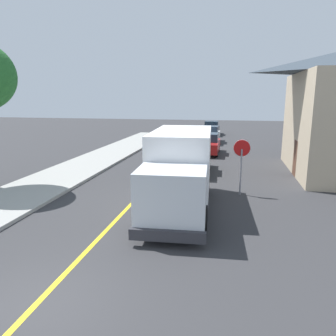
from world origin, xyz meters
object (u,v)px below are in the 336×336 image
at_px(parked_car_near, 194,159).
at_px(stop_sign, 242,156).
at_px(parked_car_furthest, 211,128).
at_px(box_truck, 180,167).
at_px(parked_car_mid, 208,144).
at_px(parked_car_far, 210,135).

bearing_deg(parked_car_near, stop_sign, -57.87).
bearing_deg(parked_car_furthest, stop_sign, -83.16).
bearing_deg(stop_sign, box_truck, -136.34).
bearing_deg(parked_car_furthest, box_truck, -89.06).
xyz_separation_m(box_truck, parked_car_furthest, (-0.45, 27.27, -0.97)).
relative_size(parked_car_near, parked_car_furthest, 1.01).
height_order(parked_car_near, parked_car_furthest, same).
bearing_deg(stop_sign, parked_car_furthest, 96.84).
distance_m(parked_car_mid, parked_car_furthest, 13.77).
height_order(box_truck, parked_car_furthest, box_truck).
relative_size(parked_car_near, parked_car_far, 1.00).
relative_size(parked_car_mid, parked_car_furthest, 1.00).
bearing_deg(parked_car_near, parked_car_far, 89.84).
bearing_deg(parked_car_mid, parked_car_far, 92.55).
xyz_separation_m(box_truck, stop_sign, (2.53, 2.42, 0.09)).
bearing_deg(parked_car_mid, parked_car_near, -92.85).
bearing_deg(parked_car_furthest, parked_car_far, -87.52).
relative_size(parked_car_near, parked_car_mid, 1.01).
distance_m(box_truck, parked_car_near, 6.81).
bearing_deg(parked_car_near, parked_car_mid, 87.15).
bearing_deg(parked_car_far, stop_sign, -81.45).
distance_m(parked_car_far, parked_car_furthest, 7.06).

